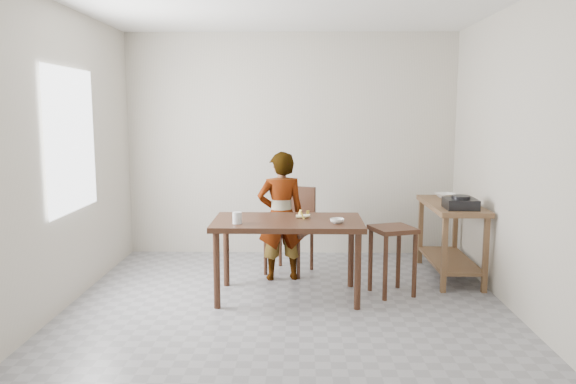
{
  "coord_description": "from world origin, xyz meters",
  "views": [
    {
      "loc": [
        0.11,
        -4.88,
        1.76
      ],
      "look_at": [
        0.0,
        0.4,
        1.0
      ],
      "focal_mm": 35.0,
      "sensor_mm": 36.0,
      "label": 1
    }
  ],
  "objects_px": {
    "child": "(281,216)",
    "dining_chair": "(289,231)",
    "stool": "(392,261)",
    "dining_table": "(288,259)",
    "prep_counter": "(450,240)"
  },
  "relations": [
    {
      "from": "child",
      "to": "dining_chair",
      "type": "distance_m",
      "value": 0.34
    },
    {
      "from": "dining_chair",
      "to": "stool",
      "type": "bearing_deg",
      "value": -12.95
    },
    {
      "from": "dining_table",
      "to": "prep_counter",
      "type": "xyz_separation_m",
      "value": [
        1.72,
        0.7,
        0.03
      ]
    },
    {
      "from": "prep_counter",
      "to": "stool",
      "type": "height_order",
      "value": "prep_counter"
    },
    {
      "from": "dining_table",
      "to": "child",
      "type": "height_order",
      "value": "child"
    },
    {
      "from": "stool",
      "to": "dining_table",
      "type": "bearing_deg",
      "value": -173.98
    },
    {
      "from": "prep_counter",
      "to": "dining_chair",
      "type": "bearing_deg",
      "value": 175.81
    },
    {
      "from": "prep_counter",
      "to": "stool",
      "type": "distance_m",
      "value": 0.93
    },
    {
      "from": "child",
      "to": "dining_chair",
      "type": "xyz_separation_m",
      "value": [
        0.08,
        0.25,
        -0.21
      ]
    },
    {
      "from": "stool",
      "to": "child",
      "type": "bearing_deg",
      "value": 156.75
    },
    {
      "from": "dining_table",
      "to": "prep_counter",
      "type": "height_order",
      "value": "prep_counter"
    },
    {
      "from": "prep_counter",
      "to": "child",
      "type": "relative_size",
      "value": 0.89
    },
    {
      "from": "prep_counter",
      "to": "stool",
      "type": "relative_size",
      "value": 1.81
    },
    {
      "from": "stool",
      "to": "prep_counter",
      "type": "bearing_deg",
      "value": 39.81
    },
    {
      "from": "prep_counter",
      "to": "dining_table",
      "type": "bearing_deg",
      "value": -157.85
    }
  ]
}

